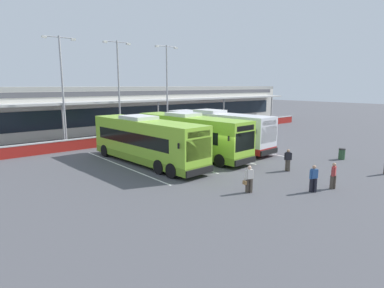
{
  "coord_description": "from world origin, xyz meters",
  "views": [
    {
      "loc": [
        -17.68,
        -16.09,
        6.2
      ],
      "look_at": [
        -1.63,
        3.0,
        1.6
      ],
      "focal_mm": 29.9,
      "sensor_mm": 36.0,
      "label": 1
    }
  ],
  "objects": [
    {
      "name": "lamp_post_east",
      "position": [
        5.85,
        16.71,
        6.29
      ],
      "size": [
        3.24,
        0.28,
        11.0
      ],
      "color": "#9E9EA3",
      "rests_on": "ground"
    },
    {
      "name": "lamp_post_centre",
      "position": [
        -0.58,
        17.0,
        6.29
      ],
      "size": [
        3.24,
        0.28,
        11.0
      ],
      "color": "#9E9EA3",
      "rests_on": "ground"
    },
    {
      "name": "coach_bus_left_centre",
      "position": [
        0.2,
        5.39,
        1.79
      ],
      "size": [
        3.44,
        12.27,
        3.78
      ],
      "color": "#8CC633",
      "rests_on": "ground"
    },
    {
      "name": "bay_stripe_centre",
      "position": [
        6.3,
        6.0,
        0.0
      ],
      "size": [
        0.14,
        13.0,
        0.01
      ],
      "primitive_type": "cube",
      "color": "silver",
      "rests_on": "ground"
    },
    {
      "name": "pedestrian_child",
      "position": [
        -0.64,
        -6.89,
        0.87
      ],
      "size": [
        0.53,
        0.39,
        1.62
      ],
      "color": "black",
      "rests_on": "ground"
    },
    {
      "name": "red_barrier_wall",
      "position": [
        0.0,
        14.5,
        0.56
      ],
      "size": [
        60.0,
        0.4,
        1.1
      ],
      "color": "maroon",
      "rests_on": "ground"
    },
    {
      "name": "coach_bus_centre",
      "position": [
        4.39,
        6.33,
        1.79
      ],
      "size": [
        3.44,
        12.27,
        3.78
      ],
      "color": "silver",
      "rests_on": "ground"
    },
    {
      "name": "litter_bin",
      "position": [
        9.05,
        -4.02,
        0.47
      ],
      "size": [
        0.54,
        0.54,
        0.93
      ],
      "color": "#2D5133",
      "rests_on": "ground"
    },
    {
      "name": "pedestrian_in_dark_coat",
      "position": [
        2.3,
        -3.22,
        0.87
      ],
      "size": [
        0.45,
        0.45,
        1.62
      ],
      "color": "#4C4238",
      "rests_on": "ground"
    },
    {
      "name": "terminal_building",
      "position": [
        -0.0,
        26.91,
        3.01
      ],
      "size": [
        70.0,
        13.0,
        6.0
      ],
      "color": "beige",
      "rests_on": "ground"
    },
    {
      "name": "pedestrian_with_handbag",
      "position": [
        -3.61,
        -4.51,
        0.86
      ],
      "size": [
        0.64,
        0.43,
        1.62
      ],
      "color": "#4C4238",
      "rests_on": "ground"
    },
    {
      "name": "coach_bus_leftmost",
      "position": [
        -4.37,
        5.42,
        1.79
      ],
      "size": [
        3.44,
        12.27,
        3.78
      ],
      "color": "#8CC633",
      "rests_on": "ground"
    },
    {
      "name": "pedestrian_near_bin",
      "position": [
        0.83,
        -7.35,
        0.87
      ],
      "size": [
        0.54,
        0.31,
        1.62
      ],
      "color": "#4C4238",
      "rests_on": "ground"
    },
    {
      "name": "lamp_post_west",
      "position": [
        -6.6,
        17.43,
        6.29
      ],
      "size": [
        3.24,
        0.28,
        11.0
      ],
      "color": "#9E9EA3",
      "rests_on": "ground"
    },
    {
      "name": "ground_plane",
      "position": [
        0.0,
        0.0,
        0.0
      ],
      "size": [
        200.0,
        200.0,
        0.0
      ],
      "primitive_type": "plane",
      "color": "#4C4C51"
    },
    {
      "name": "bay_stripe_mid_west",
      "position": [
        2.1,
        6.0,
        0.0
      ],
      "size": [
        0.14,
        13.0,
        0.01
      ],
      "primitive_type": "cube",
      "color": "silver",
      "rests_on": "ground"
    },
    {
      "name": "bay_stripe_west",
      "position": [
        -2.1,
        6.0,
        0.0
      ],
      "size": [
        0.14,
        13.0,
        0.01
      ],
      "primitive_type": "cube",
      "color": "silver",
      "rests_on": "ground"
    },
    {
      "name": "bay_stripe_far_west",
      "position": [
        -6.3,
        6.0,
        0.0
      ],
      "size": [
        0.14,
        13.0,
        0.01
      ],
      "primitive_type": "cube",
      "color": "silver",
      "rests_on": "ground"
    }
  ]
}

